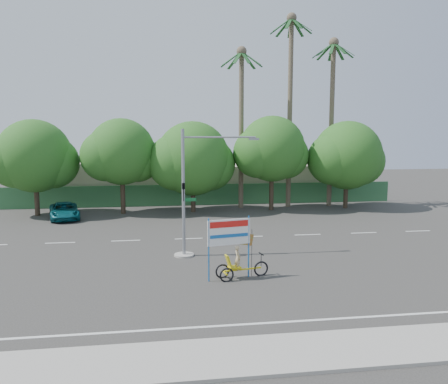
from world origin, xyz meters
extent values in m
plane|color=#33302D|center=(0.00, 0.00, 0.00)|extent=(120.00, 120.00, 0.00)
cube|color=gray|center=(0.00, -7.50, 0.06)|extent=(50.00, 2.40, 0.12)
cube|color=#336B3D|center=(0.00, 21.50, 1.00)|extent=(38.00, 0.08, 2.00)
cube|color=#BFAF97|center=(-10.00, 26.00, 2.00)|extent=(12.00, 8.00, 4.00)
cube|color=#BFAF97|center=(8.00, 26.00, 1.80)|extent=(14.00, 8.00, 3.60)
cylinder|color=#473828|center=(-14.00, 18.00, 1.76)|extent=(0.40, 0.40, 3.52)
sphere|color=#1D5E1B|center=(-14.00, 18.00, 4.96)|extent=(6.00, 6.00, 6.00)
sphere|color=#1D5E1B|center=(-12.65, 18.30, 4.40)|extent=(4.32, 4.32, 4.32)
sphere|color=#1D5E1B|center=(-15.35, 17.75, 4.64)|extent=(4.56, 4.56, 4.56)
cylinder|color=#473828|center=(-7.00, 18.00, 1.87)|extent=(0.40, 0.40, 3.74)
sphere|color=#1D5E1B|center=(-7.00, 18.00, 5.27)|extent=(5.60, 5.60, 5.60)
sphere|color=#1D5E1B|center=(-5.74, 18.30, 4.68)|extent=(4.03, 4.03, 4.03)
sphere|color=#1D5E1B|center=(-8.26, 17.75, 4.93)|extent=(4.26, 4.26, 4.26)
cylinder|color=#473828|center=(-1.00, 18.00, 1.65)|extent=(0.40, 0.40, 3.30)
sphere|color=#1D5E1B|center=(-1.00, 18.00, 4.65)|extent=(6.40, 6.40, 6.40)
sphere|color=#1D5E1B|center=(0.44, 18.30, 4.12)|extent=(4.61, 4.61, 4.61)
sphere|color=#1D5E1B|center=(-2.44, 17.75, 4.35)|extent=(4.86, 4.86, 4.86)
cylinder|color=#473828|center=(6.00, 18.00, 1.94)|extent=(0.40, 0.40, 3.87)
sphere|color=#1D5E1B|center=(6.00, 18.00, 5.46)|extent=(5.80, 5.80, 5.80)
sphere|color=#1D5E1B|center=(7.30, 18.30, 4.84)|extent=(4.18, 4.18, 4.18)
sphere|color=#1D5E1B|center=(4.70, 17.75, 5.10)|extent=(4.41, 4.41, 4.41)
cylinder|color=#473828|center=(13.00, 18.00, 1.72)|extent=(0.40, 0.40, 3.43)
sphere|color=#1D5E1B|center=(13.00, 18.00, 4.84)|extent=(6.20, 6.20, 6.20)
sphere|color=#1D5E1B|center=(14.39, 18.30, 4.29)|extent=(4.46, 4.46, 4.46)
sphere|color=#1D5E1B|center=(11.61, 17.75, 4.52)|extent=(4.71, 4.71, 4.71)
cylinder|color=#70604C|center=(8.00, 19.50, 8.50)|extent=(0.44, 0.44, 17.00)
sphere|color=#70604C|center=(8.00, 19.50, 17.00)|extent=(0.90, 0.90, 0.90)
cube|color=#1C4C21|center=(8.94, 19.50, 16.34)|extent=(1.91, 0.28, 1.36)
cube|color=#1C4C21|center=(8.72, 20.11, 16.34)|extent=(1.65, 1.44, 1.36)
cube|color=#1C4C21|center=(8.16, 20.43, 16.34)|extent=(0.61, 1.93, 1.36)
cube|color=#1C4C21|center=(7.53, 20.32, 16.34)|extent=(1.20, 1.80, 1.36)
cube|color=#1C4C21|center=(7.11, 19.82, 16.34)|extent=(1.89, 0.92, 1.36)
cube|color=#1C4C21|center=(7.11, 19.18, 16.34)|extent=(1.89, 0.92, 1.36)
cube|color=#1C4C21|center=(7.53, 18.68, 16.34)|extent=(1.20, 1.80, 1.36)
cube|color=#1C4C21|center=(8.16, 18.57, 16.34)|extent=(0.61, 1.93, 1.36)
cube|color=#1C4C21|center=(8.72, 18.89, 16.34)|extent=(1.65, 1.44, 1.36)
cylinder|color=#70604C|center=(12.00, 19.50, 7.50)|extent=(0.44, 0.44, 15.00)
sphere|color=#70604C|center=(12.00, 19.50, 15.00)|extent=(0.90, 0.90, 0.90)
cube|color=#1C4C21|center=(12.94, 19.50, 14.34)|extent=(1.91, 0.28, 1.36)
cube|color=#1C4C21|center=(12.72, 20.11, 14.34)|extent=(1.65, 1.44, 1.36)
cube|color=#1C4C21|center=(12.16, 20.43, 14.34)|extent=(0.61, 1.93, 1.36)
cube|color=#1C4C21|center=(11.53, 20.32, 14.34)|extent=(1.20, 1.80, 1.36)
cube|color=#1C4C21|center=(11.11, 19.82, 14.34)|extent=(1.89, 0.92, 1.36)
cube|color=#1C4C21|center=(11.11, 19.18, 14.34)|extent=(1.89, 0.92, 1.36)
cube|color=#1C4C21|center=(11.53, 18.68, 14.34)|extent=(1.20, 1.80, 1.36)
cube|color=#1C4C21|center=(12.16, 18.57, 14.34)|extent=(0.61, 1.93, 1.36)
cube|color=#1C4C21|center=(12.72, 18.89, 14.34)|extent=(1.65, 1.44, 1.36)
cylinder|color=#70604C|center=(3.50, 19.50, 7.00)|extent=(0.44, 0.44, 14.00)
sphere|color=#70604C|center=(3.50, 19.50, 14.00)|extent=(0.90, 0.90, 0.90)
cube|color=#1C4C21|center=(4.44, 19.50, 13.34)|extent=(1.91, 0.28, 1.36)
cube|color=#1C4C21|center=(4.22, 20.11, 13.34)|extent=(1.65, 1.44, 1.36)
cube|color=#1C4C21|center=(3.66, 20.43, 13.34)|extent=(0.61, 1.93, 1.36)
cube|color=#1C4C21|center=(3.03, 20.32, 13.34)|extent=(1.20, 1.80, 1.36)
cube|color=#1C4C21|center=(2.61, 19.82, 13.34)|extent=(1.89, 0.92, 1.36)
cube|color=#1C4C21|center=(2.61, 19.18, 13.34)|extent=(1.89, 0.92, 1.36)
cube|color=#1C4C21|center=(3.03, 18.68, 13.34)|extent=(1.20, 1.80, 1.36)
cube|color=#1C4C21|center=(3.66, 18.57, 13.34)|extent=(0.61, 1.93, 1.36)
cube|color=#1C4C21|center=(4.22, 18.89, 13.34)|extent=(1.65, 1.44, 1.36)
cylinder|color=gray|center=(-2.50, 4.00, 0.05)|extent=(1.10, 1.10, 0.10)
cylinder|color=gray|center=(-2.50, 4.00, 3.50)|extent=(0.18, 0.18, 7.00)
cylinder|color=gray|center=(-0.50, 4.00, 6.55)|extent=(4.00, 0.10, 0.10)
cube|color=gray|center=(1.40, 4.00, 6.45)|extent=(0.55, 0.20, 0.12)
imported|color=black|center=(-2.50, 3.78, 3.60)|extent=(0.16, 0.20, 1.00)
cube|color=#14662D|center=(-2.15, 4.00, 3.15)|extent=(0.70, 0.04, 0.18)
torus|color=black|center=(0.98, 0.07, 0.33)|extent=(0.74, 0.23, 0.74)
torus|color=black|center=(-0.90, 0.01, 0.30)|extent=(0.69, 0.21, 0.69)
torus|color=black|center=(-0.78, -0.59, 0.30)|extent=(0.69, 0.21, 0.69)
cube|color=gold|center=(0.07, -0.11, 0.39)|extent=(1.83, 0.43, 0.07)
cube|color=gold|center=(-0.84, -0.29, 0.33)|extent=(0.19, 0.65, 0.05)
cube|color=gold|center=(-0.36, -0.19, 0.54)|extent=(0.62, 0.56, 0.07)
cube|color=gold|center=(-0.65, -0.25, 0.85)|extent=(0.33, 0.50, 0.59)
cylinder|color=black|center=(0.98, 0.07, 0.76)|extent=(0.04, 0.04, 0.60)
cube|color=black|center=(0.98, 0.07, 1.06)|extent=(0.14, 0.49, 0.04)
imported|color=#CCB284|center=(-0.20, -0.16, 0.96)|extent=(0.36, 0.48, 1.18)
cylinder|color=#175DAF|center=(-1.59, -0.44, 1.47)|extent=(0.07, 0.07, 2.94)
cylinder|color=#175DAF|center=(0.34, -0.05, 1.47)|extent=(0.07, 0.07, 2.94)
cube|color=white|center=(-0.62, -0.25, 2.23)|extent=(2.04, 0.46, 1.20)
cube|color=red|center=(-0.62, -0.28, 2.61)|extent=(1.82, 0.38, 0.28)
cube|color=#175DAF|center=(-0.62, -0.28, 2.07)|extent=(1.82, 0.38, 0.15)
cylinder|color=black|center=(0.50, -0.02, 1.14)|extent=(0.03, 0.03, 2.29)
cube|color=red|center=(0.12, -0.10, 1.85)|extent=(0.95, 0.21, 0.71)
imported|color=#0D565F|center=(-11.44, 16.12, 0.65)|extent=(3.27, 5.07, 1.30)
camera|label=1|loc=(-3.60, -19.66, 6.67)|focal=35.00mm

